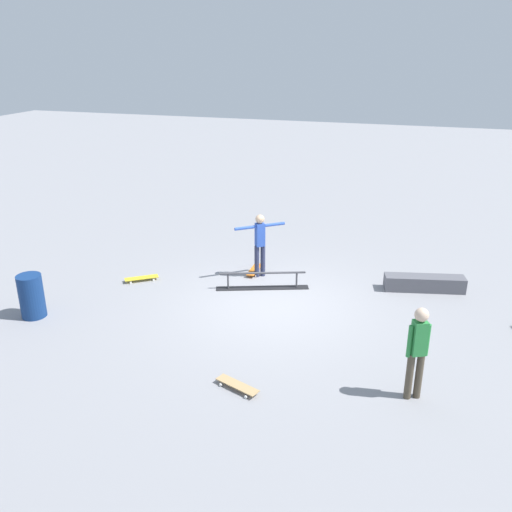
% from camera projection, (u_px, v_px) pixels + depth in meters
% --- Properties ---
extents(ground_plane, '(60.00, 60.00, 0.00)m').
position_uv_depth(ground_plane, '(274.00, 305.00, 11.91)').
color(ground_plane, gray).
extents(grind_rail, '(2.12, 0.97, 0.41)m').
position_uv_depth(grind_rail, '(262.00, 281.00, 12.66)').
color(grind_rail, black).
rests_on(grind_rail, ground_plane).
extents(skate_ledge, '(1.86, 0.78, 0.35)m').
position_uv_depth(skate_ledge, '(424.00, 283.00, 12.56)').
color(skate_ledge, '#595960').
rests_on(skate_ledge, ground_plane).
extents(skater_main, '(1.04, 0.85, 1.58)m').
position_uv_depth(skater_main, '(260.00, 241.00, 13.06)').
color(skater_main, '#2D3351').
rests_on(skater_main, ground_plane).
extents(skateboard_main, '(0.27, 0.80, 0.09)m').
position_uv_depth(skateboard_main, '(254.00, 270.00, 13.58)').
color(skateboard_main, orange).
rests_on(skateboard_main, ground_plane).
extents(bystander_green_shirt, '(0.36, 0.26, 1.61)m').
position_uv_depth(bystander_green_shirt, '(418.00, 348.00, 8.47)').
color(bystander_green_shirt, brown).
rests_on(bystander_green_shirt, ground_plane).
extents(loose_skateboard_yellow, '(0.76, 0.63, 0.09)m').
position_uv_depth(loose_skateboard_yellow, '(142.00, 278.00, 13.10)').
color(loose_skateboard_yellow, yellow).
rests_on(loose_skateboard_yellow, ground_plane).
extents(loose_skateboard_natural, '(0.82, 0.47, 0.09)m').
position_uv_depth(loose_skateboard_natural, '(237.00, 385.00, 8.98)').
color(loose_skateboard_natural, tan).
rests_on(loose_skateboard_natural, ground_plane).
extents(trash_bin, '(0.51, 0.51, 0.93)m').
position_uv_depth(trash_bin, '(32.00, 296.00, 11.25)').
color(trash_bin, navy).
rests_on(trash_bin, ground_plane).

